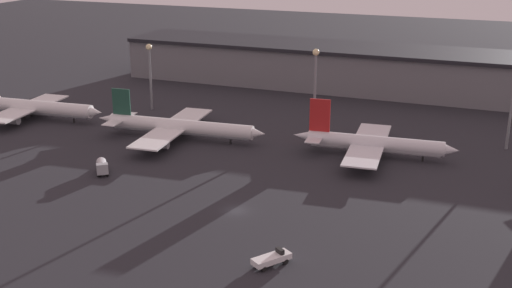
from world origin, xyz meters
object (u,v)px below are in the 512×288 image
object	(u,v)px
airplane_0	(31,107)
airplane_2	(372,144)
service_vehicle_2	(272,259)
airplane_1	(178,127)
service_vehicle_1	(102,166)

from	to	relation	value
airplane_0	airplane_2	world-z (taller)	airplane_0
airplane_2	service_vehicle_2	distance (m)	57.66
airplane_2	airplane_1	bearing A→B (deg)	-178.99
airplane_0	service_vehicle_1	bearing A→B (deg)	-38.60
airplane_0	airplane_1	bearing A→B (deg)	-5.98
airplane_0	airplane_2	bearing A→B (deg)	-2.42
service_vehicle_2	airplane_0	bearing A→B (deg)	94.46
airplane_0	service_vehicle_2	size ratio (longest dim) A/B	6.64
service_vehicle_2	airplane_1	bearing A→B (deg)	75.10
airplane_0	airplane_1	size ratio (longest dim) A/B	0.97
airplane_2	service_vehicle_1	world-z (taller)	airplane_2
airplane_0	service_vehicle_1	world-z (taller)	airplane_0
airplane_0	service_vehicle_1	xyz separation A→B (m)	(43.51, -29.30, -1.65)
service_vehicle_1	airplane_1	bearing A→B (deg)	134.64
airplane_1	airplane_2	distance (m)	49.40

